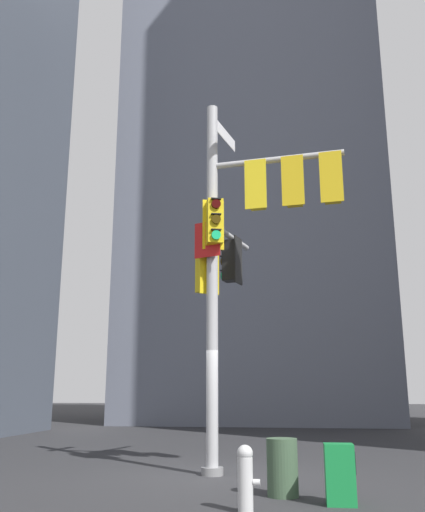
# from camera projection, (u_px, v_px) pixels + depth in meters

# --- Properties ---
(ground) EXTENTS (120.00, 120.00, 0.00)m
(ground) POSITION_uv_depth(u_px,v_px,m) (212.00, 476.00, 11.12)
(ground) COLOR #2D2D30
(building_mid_block) EXTENTS (14.08, 14.08, 38.57)m
(building_mid_block) POSITION_uv_depth(u_px,v_px,m) (254.00, 117.00, 36.58)
(building_mid_block) COLOR slate
(building_mid_block) RESTS_ON ground
(signal_pole_assembly) EXTENTS (3.39, 2.90, 8.19)m
(signal_pole_assembly) POSITION_uv_depth(u_px,v_px,m) (239.00, 241.00, 12.25)
(signal_pole_assembly) COLOR #B2B2B5
(signal_pole_assembly) RESTS_ON ground
(fire_hydrant) EXTENTS (0.33, 0.23, 0.91)m
(fire_hydrant) POSITION_uv_depth(u_px,v_px,m) (245.00, 477.00, 7.86)
(fire_hydrant) COLOR silver
(fire_hydrant) RESTS_ON ground
(newspaper_box) EXTENTS (0.45, 0.36, 0.88)m
(newspaper_box) POSITION_uv_depth(u_px,v_px,m) (340.00, 474.00, 8.35)
(newspaper_box) COLOR #198C3F
(newspaper_box) RESTS_ON ground
(trash_bin) EXTENTS (0.51, 0.51, 0.90)m
(trash_bin) POSITION_uv_depth(u_px,v_px,m) (282.00, 467.00, 9.02)
(trash_bin) COLOR #3F593F
(trash_bin) RESTS_ON ground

